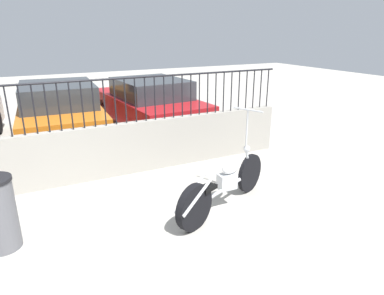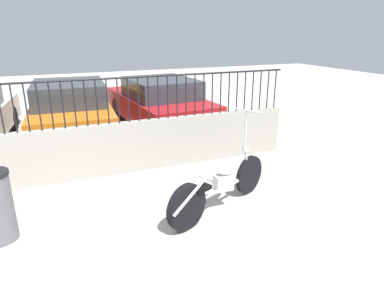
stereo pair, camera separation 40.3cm
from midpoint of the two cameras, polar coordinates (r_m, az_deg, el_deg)
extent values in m
cube|color=#9E998E|center=(6.52, -30.33, -2.86)|extent=(10.86, 0.18, 1.00)
cylinder|color=black|center=(6.26, -30.00, 5.24)|extent=(0.02, 0.02, 0.84)
cylinder|color=black|center=(6.25, -28.27, 5.51)|extent=(0.02, 0.02, 0.84)
cylinder|color=black|center=(6.24, -26.54, 5.77)|extent=(0.02, 0.02, 0.84)
cylinder|color=black|center=(6.25, -24.80, 6.02)|extent=(0.02, 0.02, 0.84)
cylinder|color=black|center=(6.25, -23.06, 6.27)|extent=(0.02, 0.02, 0.84)
cylinder|color=black|center=(6.27, -21.33, 6.52)|extent=(0.02, 0.02, 0.84)
cylinder|color=black|center=(6.29, -19.60, 6.75)|extent=(0.02, 0.02, 0.84)
cylinder|color=black|center=(6.31, -17.89, 6.98)|extent=(0.02, 0.02, 0.84)
cylinder|color=black|center=(6.34, -16.19, 7.20)|extent=(0.02, 0.02, 0.84)
cylinder|color=black|center=(6.38, -14.50, 7.41)|extent=(0.02, 0.02, 0.84)
cylinder|color=black|center=(6.42, -12.84, 7.62)|extent=(0.02, 0.02, 0.84)
cylinder|color=black|center=(6.47, -11.19, 7.81)|extent=(0.02, 0.02, 0.84)
cylinder|color=black|center=(6.52, -9.57, 7.99)|extent=(0.02, 0.02, 0.84)
cylinder|color=black|center=(6.58, -7.98, 8.17)|extent=(0.02, 0.02, 0.84)
cylinder|color=black|center=(6.64, -6.41, 8.34)|extent=(0.02, 0.02, 0.84)
cylinder|color=black|center=(6.71, -4.87, 8.49)|extent=(0.02, 0.02, 0.84)
cylinder|color=black|center=(6.78, -3.36, 8.64)|extent=(0.02, 0.02, 0.84)
cylinder|color=black|center=(6.86, -1.89, 8.78)|extent=(0.02, 0.02, 0.84)
cylinder|color=black|center=(6.94, -0.44, 8.91)|extent=(0.02, 0.02, 0.84)
cylinder|color=black|center=(7.02, 0.97, 9.03)|extent=(0.02, 0.02, 0.84)
cylinder|color=black|center=(7.11, 2.35, 9.15)|extent=(0.02, 0.02, 0.84)
cylinder|color=black|center=(7.20, 3.69, 9.25)|extent=(0.02, 0.02, 0.84)
cylinder|color=black|center=(7.30, 5.00, 9.35)|extent=(0.02, 0.02, 0.84)
cylinder|color=black|center=(7.40, 6.27, 9.44)|extent=(0.02, 0.02, 0.84)
cylinder|color=black|center=(7.51, 7.51, 9.53)|extent=(0.02, 0.02, 0.84)
cylinder|color=black|center=(7.61, 8.72, 9.61)|extent=(0.02, 0.02, 0.84)
cylinder|color=black|center=(7.72, 9.90, 9.68)|extent=(0.02, 0.02, 0.84)
cylinder|color=black|center=(7.84, 11.04, 9.74)|extent=(0.02, 0.02, 0.84)
cylinder|color=black|center=(5.87, 7.67, -4.28)|extent=(0.63, 0.34, 0.66)
cylinder|color=black|center=(4.76, -2.07, -9.96)|extent=(0.66, 0.38, 0.67)
cylinder|color=#B7BABF|center=(5.29, 3.34, -6.85)|extent=(1.29, 0.63, 0.06)
cube|color=silver|center=(5.29, 3.68, -5.68)|extent=(0.28, 0.18, 0.24)
ellipsoid|color=white|center=(5.30, 4.48, -3.29)|extent=(0.48, 0.36, 0.18)
cube|color=black|center=(4.88, 0.22, -6.79)|extent=(0.32, 0.26, 0.06)
cylinder|color=silver|center=(5.71, 7.31, -2.25)|extent=(0.22, 0.13, 0.51)
sphere|color=silver|center=(5.58, 7.08, -0.23)|extent=(0.11, 0.11, 0.11)
cylinder|color=silver|center=(5.45, 7.05, 3.02)|extent=(0.03, 0.03, 0.63)
cylinder|color=silver|center=(5.38, 7.19, 6.25)|extent=(0.24, 0.49, 0.03)
cylinder|color=silver|center=(4.65, -1.04, -7.63)|extent=(0.71, 0.35, 0.43)
cylinder|color=silver|center=(4.74, -2.35, -7.14)|extent=(0.71, 0.35, 0.43)
cylinder|color=black|center=(10.80, -27.06, 4.56)|extent=(0.14, 0.64, 0.64)
cylinder|color=black|center=(10.82, -17.81, 5.77)|extent=(0.14, 0.64, 0.64)
cylinder|color=black|center=(8.20, -27.75, 0.38)|extent=(0.14, 0.64, 0.64)
cylinder|color=black|center=(8.23, -15.62, 1.97)|extent=(0.14, 0.64, 0.64)
cube|color=orange|center=(9.41, -22.29, 4.87)|extent=(2.09, 4.43, 0.64)
cube|color=#2D3338|center=(9.09, -22.70, 8.16)|extent=(1.78, 2.17, 0.53)
cylinder|color=black|center=(10.86, -15.40, 6.04)|extent=(0.16, 0.65, 0.64)
cylinder|color=black|center=(11.44, -6.97, 7.22)|extent=(0.16, 0.65, 0.64)
cylinder|color=black|center=(8.41, -10.25, 2.74)|extent=(0.16, 0.65, 0.64)
cylinder|color=black|center=(9.14, -0.02, 4.36)|extent=(0.16, 0.65, 0.64)
cube|color=#AD191E|center=(9.86, -8.43, 6.65)|extent=(2.18, 4.41, 0.63)
cube|color=#2D3338|center=(9.56, -8.08, 9.72)|extent=(1.82, 2.18, 0.50)
camera|label=1|loc=(0.20, -91.94, -0.67)|focal=32.00mm
camera|label=2|loc=(0.20, 88.06, 0.67)|focal=32.00mm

